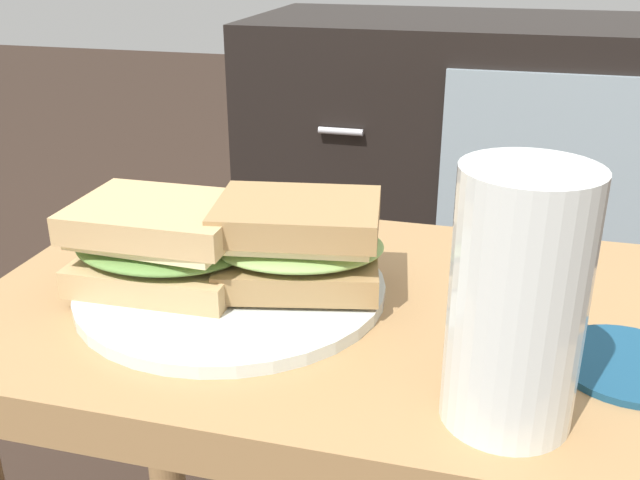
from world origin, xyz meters
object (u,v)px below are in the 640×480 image
Objects in this scene: sandwich_front at (162,243)px; sandwich_back at (298,242)px; coaster at (628,364)px; beer_glass at (516,307)px; plate at (232,288)px; tv_cabinet at (494,168)px.

sandwich_back is at bearing 11.71° from sandwich_front.
beer_glass is at bearing -136.63° from coaster.
plate is 0.07m from sandwich_front.
coaster is at bearing -10.46° from sandwich_back.
sandwich_front is 0.93× the size of sandwich_back.
beer_glass is at bearing -88.23° from tv_cabinet.
sandwich_front is (-0.24, -0.97, 0.21)m from tv_cabinet.
beer_glass is at bearing -19.94° from sandwich_front.
sandwich_front reaches higher than plate.
plate is 0.30m from coaster.
coaster is (0.08, 0.07, -0.07)m from beer_glass.
sandwich_front is at bearing -168.29° from plate.
plate is 1.73× the size of sandwich_front.
sandwich_back reaches higher than sandwich_front.
sandwich_back is (0.05, 0.01, 0.04)m from plate.
tv_cabinet reaches higher than sandwich_back.
coaster is at bearing 43.37° from beer_glass.
coaster is at bearing -3.77° from sandwich_front.
sandwich_back is 0.20m from beer_glass.
plate is at bearing 173.46° from coaster.
tv_cabinet is 6.30× the size of sandwich_back.
sandwich_back is 1.55× the size of coaster.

